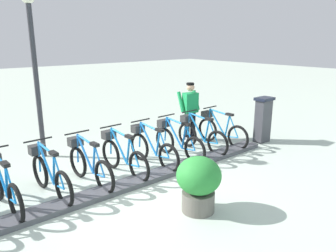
# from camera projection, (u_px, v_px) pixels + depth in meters

# --- Properties ---
(ground_plane) EXTENTS (60.00, 60.00, 0.00)m
(ground_plane) POSITION_uv_depth(u_px,v_px,m) (131.00, 185.00, 6.55)
(ground_plane) COLOR #AEBBAC
(dock_rail_base) EXTENTS (0.44, 7.91, 0.10)m
(dock_rail_base) POSITION_uv_depth(u_px,v_px,m) (131.00, 183.00, 6.54)
(dock_rail_base) COLOR #47474C
(dock_rail_base) RESTS_ON ground
(payment_kiosk) EXTENTS (0.36, 0.52, 1.28)m
(payment_kiosk) POSITION_uv_depth(u_px,v_px,m) (263.00, 119.00, 9.19)
(payment_kiosk) COLOR #38383D
(payment_kiosk) RESTS_ON ground
(bike_docked_0) EXTENTS (1.72, 0.54, 1.02)m
(bike_docked_0) POSITION_uv_depth(u_px,v_px,m) (220.00, 130.00, 8.97)
(bike_docked_0) COLOR black
(bike_docked_0) RESTS_ON ground
(bike_docked_1) EXTENTS (1.72, 0.54, 1.02)m
(bike_docked_1) POSITION_uv_depth(u_px,v_px,m) (200.00, 135.00, 8.48)
(bike_docked_1) COLOR black
(bike_docked_1) RESTS_ON ground
(bike_docked_2) EXTENTS (1.72, 0.54, 1.02)m
(bike_docked_2) POSITION_uv_depth(u_px,v_px,m) (177.00, 141.00, 7.99)
(bike_docked_2) COLOR black
(bike_docked_2) RESTS_ON ground
(bike_docked_3) EXTENTS (1.72, 0.54, 1.02)m
(bike_docked_3) POSITION_uv_depth(u_px,v_px,m) (151.00, 147.00, 7.51)
(bike_docked_3) COLOR black
(bike_docked_3) RESTS_ON ground
(bike_docked_4) EXTENTS (1.72, 0.54, 1.02)m
(bike_docked_4) POSITION_uv_depth(u_px,v_px,m) (122.00, 155.00, 7.02)
(bike_docked_4) COLOR black
(bike_docked_4) RESTS_ON ground
(bike_docked_5) EXTENTS (1.72, 0.54, 1.02)m
(bike_docked_5) POSITION_uv_depth(u_px,v_px,m) (88.00, 164.00, 6.53)
(bike_docked_5) COLOR black
(bike_docked_5) RESTS_ON ground
(bike_docked_6) EXTENTS (1.72, 0.54, 1.02)m
(bike_docked_6) POSITION_uv_depth(u_px,v_px,m) (49.00, 174.00, 6.05)
(bike_docked_6) COLOR black
(bike_docked_6) RESTS_ON ground
(bike_docked_7) EXTENTS (1.72, 0.54, 1.02)m
(bike_docked_7) POSITION_uv_depth(u_px,v_px,m) (3.00, 186.00, 5.56)
(bike_docked_7) COLOR black
(bike_docked_7) RESTS_ON ground
(worker_near_rack) EXTENTS (0.54, 0.67, 1.66)m
(worker_near_rack) POSITION_uv_depth(u_px,v_px,m) (190.00, 109.00, 9.30)
(worker_near_rack) COLOR white
(worker_near_rack) RESTS_ON ground
(lamp_post) EXTENTS (0.32, 0.32, 3.93)m
(lamp_post) POSITION_uv_depth(u_px,v_px,m) (33.00, 51.00, 7.51)
(lamp_post) COLOR #2D2D33
(lamp_post) RESTS_ON ground
(planter_bush) EXTENTS (0.76, 0.76, 0.97)m
(planter_bush) POSITION_uv_depth(u_px,v_px,m) (199.00, 182.00, 5.46)
(planter_bush) COLOR #59544C
(planter_bush) RESTS_ON ground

